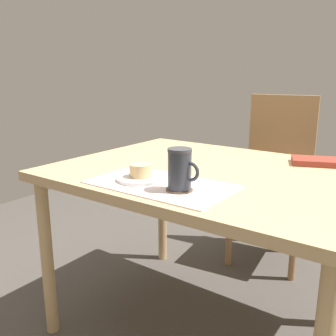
{
  "coord_description": "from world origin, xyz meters",
  "views": [
    {
      "loc": [
        0.68,
        -1.24,
        1.07
      ],
      "look_at": [
        -0.04,
        -0.24,
        0.76
      ],
      "focal_mm": 40.0,
      "sensor_mm": 36.0,
      "label": 1
    }
  ],
  "objects": [
    {
      "name": "wooden_chair",
      "position": [
        -0.04,
        0.84,
        0.52
      ],
      "size": [
        0.47,
        0.47,
        0.95
      ],
      "rotation": [
        0.0,
        0.0,
        3.27
      ],
      "color": "#997047",
      "rests_on": "ground_plane"
    },
    {
      "name": "small_book",
      "position": [
        0.3,
        0.32,
        0.72
      ],
      "size": [
        0.21,
        0.18,
        0.02
      ],
      "primitive_type": "cube",
      "rotation": [
        0.0,
        0.0,
        0.37
      ],
      "color": "maroon",
      "rests_on": "dining_table"
    },
    {
      "name": "dining_table",
      "position": [
        0.0,
        0.0,
        0.64
      ],
      "size": [
        1.18,
        0.9,
        0.71
      ],
      "color": "tan",
      "rests_on": "ground_plane"
    },
    {
      "name": "ground_plane",
      "position": [
        0.0,
        0.0,
        -0.01
      ],
      "size": [
        4.4,
        4.4,
        0.02
      ],
      "primitive_type": "cube",
      "color": "#47423D"
    },
    {
      "name": "placemat",
      "position": [
        -0.04,
        -0.28,
        0.71
      ],
      "size": [
        0.48,
        0.28,
        0.0
      ],
      "primitive_type": "cube",
      "color": "silver",
      "rests_on": "dining_table"
    },
    {
      "name": "pastry",
      "position": [
        -0.12,
        -0.28,
        0.75
      ],
      "size": [
        0.08,
        0.08,
        0.04
      ],
      "primitive_type": "cylinder",
      "color": "#E5BC7F",
      "rests_on": "pastry_plate"
    },
    {
      "name": "coffee_mug",
      "position": [
        0.05,
        -0.3,
        0.78
      ],
      "size": [
        0.11,
        0.08,
        0.13
      ],
      "color": "#2D333D",
      "rests_on": "coffee_coaster"
    },
    {
      "name": "coffee_coaster",
      "position": [
        0.05,
        -0.3,
        0.72
      ],
      "size": [
        0.09,
        0.09,
        0.0
      ],
      "primitive_type": "cylinder",
      "color": "brown",
      "rests_on": "placemat"
    },
    {
      "name": "pastry_plate",
      "position": [
        -0.12,
        -0.28,
        0.72
      ],
      "size": [
        0.17,
        0.17,
        0.01
      ],
      "primitive_type": "cylinder",
      "color": "white",
      "rests_on": "placemat"
    }
  ]
}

